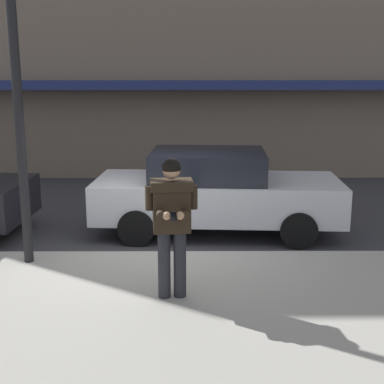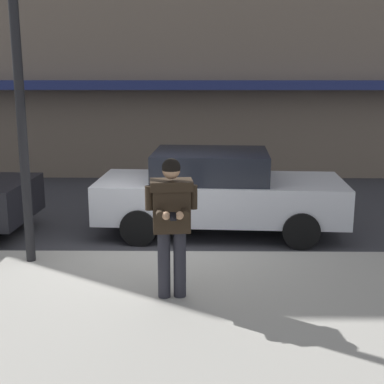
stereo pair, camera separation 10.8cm
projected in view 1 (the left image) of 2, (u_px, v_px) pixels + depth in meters
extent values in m
plane|color=#333338|center=(153.00, 255.00, 8.82)|extent=(80.00, 80.00, 0.00)
cube|color=#99968E|center=(225.00, 334.00, 6.03)|extent=(32.00, 5.30, 0.14)
cube|color=silver|center=(213.00, 254.00, 8.88)|extent=(28.00, 0.12, 0.01)
cube|color=navy|center=(204.00, 85.00, 14.24)|extent=(26.60, 0.70, 0.24)
cube|color=silver|center=(217.00, 197.00, 9.95)|extent=(4.60, 2.07, 0.70)
cube|color=black|center=(208.00, 165.00, 9.82)|extent=(2.16, 1.75, 0.52)
cylinder|color=black|center=(286.00, 205.00, 10.79)|extent=(0.65, 0.26, 0.64)
cylinder|color=black|center=(298.00, 230.00, 9.12)|extent=(0.65, 0.26, 0.64)
cylinder|color=black|center=(149.00, 204.00, 10.93)|extent=(0.65, 0.26, 0.64)
cylinder|color=black|center=(136.00, 228.00, 9.26)|extent=(0.65, 0.26, 0.64)
cylinder|color=#23232B|center=(180.00, 264.00, 6.80)|extent=(0.16, 0.16, 0.88)
cylinder|color=#23232B|center=(164.00, 264.00, 6.78)|extent=(0.16, 0.16, 0.88)
cube|color=black|center=(172.00, 206.00, 6.62)|extent=(0.49, 0.35, 0.64)
cube|color=black|center=(171.00, 185.00, 6.56)|extent=(0.55, 0.39, 0.12)
cylinder|color=black|center=(193.00, 197.00, 6.62)|extent=(0.11, 0.11, 0.30)
cylinder|color=black|center=(185.00, 212.00, 6.49)|extent=(0.13, 0.31, 0.10)
sphere|color=tan|center=(180.00, 215.00, 6.34)|extent=(0.10, 0.10, 0.10)
cylinder|color=black|center=(150.00, 198.00, 6.56)|extent=(0.11, 0.11, 0.30)
cylinder|color=black|center=(160.00, 213.00, 6.45)|extent=(0.13, 0.31, 0.10)
sphere|color=tan|center=(167.00, 216.00, 6.33)|extent=(0.10, 0.10, 0.10)
cube|color=black|center=(174.00, 217.00, 6.30)|extent=(0.09, 0.15, 0.07)
sphere|color=tan|center=(171.00, 170.00, 6.49)|extent=(0.22, 0.22, 0.22)
sphere|color=black|center=(171.00, 168.00, 6.48)|extent=(0.23, 0.23, 0.23)
cylinder|color=black|center=(18.00, 109.00, 7.64)|extent=(0.14, 0.14, 4.60)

